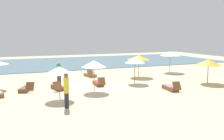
{
  "coord_description": "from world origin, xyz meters",
  "views": [
    {
      "loc": [
        -5.62,
        -17.9,
        4.06
      ],
      "look_at": [
        1.9,
        0.93,
        1.1
      ],
      "focal_mm": 39.22,
      "sensor_mm": 36.0,
      "label": 1
    }
  ],
  "objects_px": {
    "lounger_0": "(58,87)",
    "lounger_3": "(90,75)",
    "umbrella_7": "(94,64)",
    "lounger_1": "(26,89)",
    "lounger_5": "(171,88)",
    "umbrella_3": "(139,58)",
    "umbrella_2": "(208,62)",
    "umbrella_6": "(135,60)",
    "person_1": "(59,73)",
    "umbrella_0": "(170,54)",
    "lounger_6": "(98,83)",
    "umbrella_4": "(59,70)",
    "person_0": "(66,90)"
  },
  "relations": [
    {
      "from": "umbrella_4",
      "to": "person_1",
      "type": "xyz_separation_m",
      "value": [
        0.76,
        4.67,
        -0.91
      ]
    },
    {
      "from": "umbrella_2",
      "to": "lounger_0",
      "type": "relative_size",
      "value": 1.19
    },
    {
      "from": "umbrella_7",
      "to": "person_1",
      "type": "height_order",
      "value": "umbrella_7"
    },
    {
      "from": "umbrella_3",
      "to": "lounger_6",
      "type": "distance_m",
      "value": 5.67
    },
    {
      "from": "umbrella_0",
      "to": "umbrella_7",
      "type": "height_order",
      "value": "umbrella_0"
    },
    {
      "from": "lounger_3",
      "to": "person_1",
      "type": "bearing_deg",
      "value": -143.06
    },
    {
      "from": "umbrella_2",
      "to": "lounger_5",
      "type": "distance_m",
      "value": 4.83
    },
    {
      "from": "lounger_3",
      "to": "umbrella_6",
      "type": "bearing_deg",
      "value": -59.25
    },
    {
      "from": "lounger_3",
      "to": "lounger_1",
      "type": "bearing_deg",
      "value": -145.79
    },
    {
      "from": "lounger_1",
      "to": "lounger_3",
      "type": "xyz_separation_m",
      "value": [
        6.05,
        4.11,
        0.0
      ]
    },
    {
      "from": "umbrella_4",
      "to": "umbrella_6",
      "type": "bearing_deg",
      "value": 22.91
    },
    {
      "from": "lounger_1",
      "to": "lounger_6",
      "type": "height_order",
      "value": "lounger_6"
    },
    {
      "from": "umbrella_6",
      "to": "lounger_5",
      "type": "xyz_separation_m",
      "value": [
        1.23,
        -3.39,
        -1.76
      ]
    },
    {
      "from": "umbrella_7",
      "to": "person_1",
      "type": "relative_size",
      "value": 1.2
    },
    {
      "from": "umbrella_0",
      "to": "umbrella_3",
      "type": "xyz_separation_m",
      "value": [
        -4.51,
        -1.33,
        -0.16
      ]
    },
    {
      "from": "lounger_5",
      "to": "person_0",
      "type": "relative_size",
      "value": 0.87
    },
    {
      "from": "umbrella_3",
      "to": "lounger_3",
      "type": "xyz_separation_m",
      "value": [
        -4.33,
        1.8,
        -1.69
      ]
    },
    {
      "from": "umbrella_7",
      "to": "lounger_3",
      "type": "xyz_separation_m",
      "value": [
        1.48,
        5.97,
        -1.81
      ]
    },
    {
      "from": "lounger_6",
      "to": "lounger_3",
      "type": "bearing_deg",
      "value": 82.46
    },
    {
      "from": "umbrella_7",
      "to": "person_1",
      "type": "xyz_separation_m",
      "value": [
        -1.93,
        3.41,
        -1.05
      ]
    },
    {
      "from": "lounger_5",
      "to": "lounger_3",
      "type": "bearing_deg",
      "value": 116.26
    },
    {
      "from": "umbrella_0",
      "to": "umbrella_6",
      "type": "height_order",
      "value": "umbrella_0"
    },
    {
      "from": "lounger_1",
      "to": "lounger_3",
      "type": "distance_m",
      "value": 7.32
    },
    {
      "from": "lounger_3",
      "to": "lounger_6",
      "type": "bearing_deg",
      "value": -97.54
    },
    {
      "from": "lounger_6",
      "to": "person_0",
      "type": "bearing_deg",
      "value": -124.95
    },
    {
      "from": "lounger_0",
      "to": "lounger_3",
      "type": "xyz_separation_m",
      "value": [
        3.83,
        4.46,
        0.0
      ]
    },
    {
      "from": "umbrella_2",
      "to": "umbrella_0",
      "type": "bearing_deg",
      "value": 84.72
    },
    {
      "from": "person_0",
      "to": "lounger_1",
      "type": "bearing_deg",
      "value": 110.24
    },
    {
      "from": "umbrella_2",
      "to": "lounger_5",
      "type": "relative_size",
      "value": 1.24
    },
    {
      "from": "umbrella_4",
      "to": "lounger_1",
      "type": "relative_size",
      "value": 1.19
    },
    {
      "from": "umbrella_6",
      "to": "umbrella_7",
      "type": "height_order",
      "value": "umbrella_7"
    },
    {
      "from": "lounger_0",
      "to": "lounger_1",
      "type": "height_order",
      "value": "lounger_1"
    },
    {
      "from": "umbrella_6",
      "to": "lounger_5",
      "type": "distance_m",
      "value": 4.01
    },
    {
      "from": "umbrella_3",
      "to": "lounger_0",
      "type": "bearing_deg",
      "value": -161.95
    },
    {
      "from": "umbrella_2",
      "to": "umbrella_3",
      "type": "xyz_separation_m",
      "value": [
        -3.94,
        4.89,
        0.11
      ]
    },
    {
      "from": "umbrella_2",
      "to": "person_0",
      "type": "distance_m",
      "value": 12.7
    },
    {
      "from": "umbrella_2",
      "to": "umbrella_6",
      "type": "height_order",
      "value": "umbrella_6"
    },
    {
      "from": "umbrella_7",
      "to": "lounger_1",
      "type": "relative_size",
      "value": 1.27
    },
    {
      "from": "umbrella_4",
      "to": "lounger_5",
      "type": "xyz_separation_m",
      "value": [
        7.99,
        -0.53,
        -1.67
      ]
    },
    {
      "from": "umbrella_6",
      "to": "lounger_6",
      "type": "height_order",
      "value": "umbrella_6"
    },
    {
      "from": "umbrella_3",
      "to": "umbrella_0",
      "type": "bearing_deg",
      "value": 16.45
    },
    {
      "from": "umbrella_2",
      "to": "umbrella_3",
      "type": "distance_m",
      "value": 6.28
    },
    {
      "from": "lounger_0",
      "to": "lounger_1",
      "type": "bearing_deg",
      "value": 171.28
    },
    {
      "from": "umbrella_3",
      "to": "umbrella_4",
      "type": "relative_size",
      "value": 1.04
    },
    {
      "from": "lounger_5",
      "to": "umbrella_3",
      "type": "bearing_deg",
      "value": 85.24
    },
    {
      "from": "umbrella_2",
      "to": "lounger_5",
      "type": "height_order",
      "value": "umbrella_2"
    },
    {
      "from": "umbrella_0",
      "to": "lounger_6",
      "type": "relative_size",
      "value": 1.34
    },
    {
      "from": "umbrella_7",
      "to": "person_0",
      "type": "height_order",
      "value": "umbrella_7"
    },
    {
      "from": "umbrella_4",
      "to": "umbrella_6",
      "type": "relative_size",
      "value": 0.95
    },
    {
      "from": "umbrella_2",
      "to": "lounger_6",
      "type": "distance_m",
      "value": 9.31
    }
  ]
}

